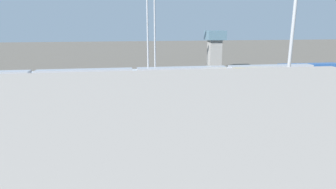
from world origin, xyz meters
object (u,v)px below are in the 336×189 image
at_px(train_on_track_6, 118,107).
at_px(train_on_track_1, 135,78).
at_px(train_on_track_5, 277,96).
at_px(light_mast_1, 294,17).
at_px(control_tower, 215,48).
at_px(train_on_track_8, 307,121).
at_px(train_on_track_2, 252,80).
at_px(light_mast_0, 155,25).
at_px(light_mast_2, 147,13).
at_px(train_on_track_0, 144,76).
at_px(train_on_track_7, 280,112).

bearing_deg(train_on_track_6, train_on_track_1, -98.51).
distance_m(train_on_track_5, light_mast_1, 24.21).
distance_m(light_mast_1, control_tower, 60.19).
xyz_separation_m(train_on_track_1, train_on_track_8, (-23.97, 35.00, -0.46)).
distance_m(train_on_track_2, train_on_track_5, 15.07).
distance_m(train_on_track_8, light_mast_1, 15.74).
bearing_deg(train_on_track_2, train_on_track_8, 80.77).
bearing_deg(control_tower, train_on_track_8, 86.55).
bearing_deg(light_mast_1, train_on_track_5, -116.26).
height_order(light_mast_0, light_mast_2, light_mast_2).
bearing_deg(light_mast_2, train_on_track_2, 154.08).
height_order(train_on_track_0, train_on_track_6, train_on_track_6).
bearing_deg(train_on_track_2, light_mast_0, -28.99).
distance_m(train_on_track_0, train_on_track_8, 45.32).
distance_m(train_on_track_7, train_on_track_2, 25.76).
xyz_separation_m(light_mast_0, light_mast_1, (-13.04, 44.76, 1.48)).
height_order(light_mast_0, control_tower, light_mast_0).
xyz_separation_m(light_mast_1, control_tower, (-8.40, -58.92, -8.99)).
height_order(train_on_track_8, light_mast_1, light_mast_1).
distance_m(train_on_track_1, train_on_track_8, 42.42).
distance_m(train_on_track_1, light_mast_2, 17.90).
relative_size(train_on_track_0, train_on_track_1, 1.20).
bearing_deg(control_tower, train_on_track_7, 84.73).
bearing_deg(train_on_track_1, train_on_track_6, 81.49).
bearing_deg(train_on_track_7, light_mast_0, -66.15).
bearing_deg(light_mast_0, light_mast_2, 16.44).
bearing_deg(light_mast_2, train_on_track_0, 58.05).
relative_size(train_on_track_1, light_mast_2, 3.24).
bearing_deg(control_tower, train_on_track_2, 93.09).
xyz_separation_m(train_on_track_7, light_mast_2, (18.65, -37.09, 16.55)).
relative_size(train_on_track_1, light_mast_1, 3.61).
bearing_deg(train_on_track_7, train_on_track_0, -60.31).
distance_m(train_on_track_7, train_on_track_8, 5.18).
xyz_separation_m(train_on_track_7, train_on_track_1, (22.62, -30.00, 0.60)).
height_order(train_on_track_6, control_tower, control_tower).
bearing_deg(train_on_track_5, light_mast_1, 63.74).
bearing_deg(train_on_track_0, train_on_track_7, 119.69).
distance_m(train_on_track_0, train_on_track_2, 28.03).
relative_size(train_on_track_6, train_on_track_5, 1.68).
relative_size(train_on_track_5, light_mast_2, 2.42).
distance_m(light_mast_0, light_mast_1, 46.64).
bearing_deg(light_mast_0, control_tower, -146.55).
relative_size(train_on_track_1, control_tower, 7.03).
height_order(train_on_track_5, light_mast_0, light_mast_0).
bearing_deg(train_on_track_8, train_on_track_6, -19.84).
height_order(train_on_track_1, train_on_track_2, same).
bearing_deg(light_mast_0, train_on_track_6, 73.47).
xyz_separation_m(train_on_track_6, light_mast_1, (-22.74, 12.08, 14.32)).
height_order(train_on_track_1, train_on_track_5, train_on_track_1).
bearing_deg(light_mast_1, control_tower, -98.11).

